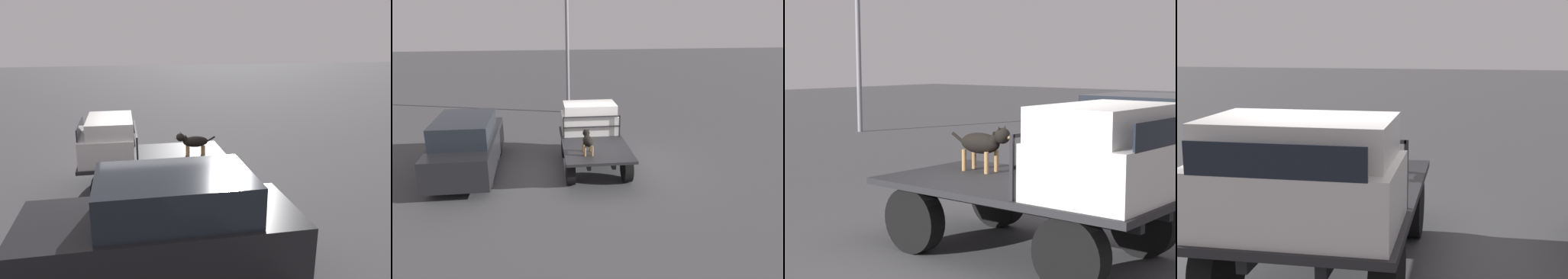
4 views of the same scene
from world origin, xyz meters
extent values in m
plane|color=#474749|center=(0.00, 0.00, 0.00)|extent=(80.00, 80.00, 0.00)
cylinder|color=black|center=(1.11, 0.81, 0.40)|extent=(0.80, 0.24, 0.80)
cylinder|color=black|center=(1.11, -0.81, 0.40)|extent=(0.80, 0.24, 0.80)
cylinder|color=black|center=(-1.11, 0.81, 0.40)|extent=(0.80, 0.24, 0.80)
cylinder|color=black|center=(-1.11, -0.81, 0.40)|extent=(0.80, 0.24, 0.80)
cube|color=black|center=(0.00, 0.34, 0.69)|extent=(3.28, 0.10, 0.18)
cube|color=black|center=(0.00, -0.34, 0.69)|extent=(3.28, 0.10, 0.18)
cube|color=#232326|center=(0.00, 0.00, 0.82)|extent=(3.56, 1.94, 0.08)
cube|color=silver|center=(1.12, 0.00, 1.16)|extent=(1.23, 1.82, 0.61)
cube|color=silver|center=(1.02, 0.00, 1.66)|extent=(1.05, 1.68, 0.37)
cube|color=black|center=(1.72, 0.00, 1.60)|extent=(0.02, 1.50, 0.28)
cube|color=#232326|center=(0.43, 0.89, 1.21)|extent=(0.04, 0.04, 0.70)
cube|color=#232326|center=(0.43, -0.89, 1.21)|extent=(0.04, 0.04, 0.70)
cube|color=#232326|center=(0.43, 0.00, 1.54)|extent=(0.04, 1.78, 0.04)
cube|color=#232326|center=(0.43, 0.00, 1.21)|extent=(0.04, 1.78, 0.04)
cylinder|color=#9E7547|center=(-0.81, 0.41, 1.00)|extent=(0.06, 0.06, 0.28)
cylinder|color=#9E7547|center=(-0.81, 0.20, 1.00)|extent=(0.06, 0.06, 0.28)
cylinder|color=#9E7547|center=(-1.19, 0.41, 1.00)|extent=(0.06, 0.06, 0.28)
cylinder|color=#9E7547|center=(-1.19, 0.20, 1.00)|extent=(0.06, 0.06, 0.28)
ellipsoid|color=black|center=(-1.00, 0.30, 1.23)|extent=(0.62, 0.27, 0.27)
sphere|color=#9E7547|center=(-0.83, 0.30, 1.18)|extent=(0.12, 0.12, 0.12)
cylinder|color=black|center=(-0.74, 0.30, 1.31)|extent=(0.19, 0.15, 0.19)
sphere|color=black|center=(-0.63, 0.30, 1.36)|extent=(0.21, 0.21, 0.21)
cone|color=#9E7547|center=(-0.54, 0.30, 1.34)|extent=(0.11, 0.11, 0.11)
cone|color=black|center=(-0.64, 0.36, 1.44)|extent=(0.06, 0.08, 0.10)
cone|color=black|center=(-0.64, 0.25, 1.44)|extent=(0.06, 0.08, 0.10)
cylinder|color=black|center=(-1.37, 0.30, 1.26)|extent=(0.26, 0.04, 0.18)
cylinder|color=black|center=(1.52, 4.55, 0.30)|extent=(0.60, 0.20, 0.60)
cylinder|color=black|center=(1.52, 3.09, 0.30)|extent=(0.60, 0.20, 0.60)
cylinder|color=black|center=(-1.12, 4.55, 0.30)|extent=(0.60, 0.20, 0.60)
cylinder|color=black|center=(-1.12, 3.09, 0.30)|extent=(0.60, 0.20, 0.60)
cube|color=black|center=(0.20, 3.82, 0.69)|extent=(4.25, 1.74, 0.87)
cube|color=#1E232B|center=(-0.01, 3.82, 1.43)|extent=(2.34, 1.57, 0.63)
cylinder|color=gray|center=(7.14, 0.27, 3.99)|extent=(0.16, 0.16, 7.98)
camera|label=1|loc=(0.67, 9.08, 3.75)|focal=35.00mm
camera|label=2|loc=(-10.99, 1.53, 4.65)|focal=35.00mm
camera|label=3|loc=(4.45, -6.21, 2.32)|focal=60.00mm
camera|label=4|loc=(5.63, 1.47, 2.54)|focal=50.00mm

